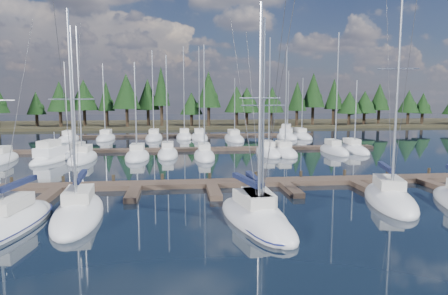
{
  "coord_description": "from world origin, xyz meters",
  "views": [
    {
      "loc": [
        -2.68,
        -14.26,
        7.28
      ],
      "look_at": [
        1.58,
        22.0,
        2.67
      ],
      "focal_mm": 32.0,
      "sensor_mm": 36.0,
      "label": 1
    }
  ],
  "objects": [
    {
      "name": "front_sailboat_4",
      "position": [
        2.1,
        8.24,
        0.27
      ],
      "size": [
        3.24,
        9.45,
        12.4
      ],
      "color": "silver",
      "rests_on": "ground"
    },
    {
      "name": "front_sailboat_5",
      "position": [
        11.92,
        11.25,
        0.3
      ],
      "size": [
        5.15,
        9.22,
        16.6
      ],
      "color": "silver",
      "rests_on": "ground"
    },
    {
      "name": "ground",
      "position": [
        0.0,
        30.0,
        0.0
      ],
      "size": [
        260.0,
        260.0,
        0.0
      ],
      "primitive_type": "plane",
      "color": "black",
      "rests_on": "ground"
    },
    {
      "name": "back_sailboat_rows",
      "position": [
        -0.04,
        45.52,
        0.27
      ],
      "size": [
        46.11,
        33.42,
        16.81
      ],
      "color": "silver",
      "rests_on": "ground"
    },
    {
      "name": "back_docks",
      "position": [
        0.0,
        49.58,
        0.2
      ],
      "size": [
        50.0,
        21.8,
        0.4
      ],
      "color": "#4B3B2F",
      "rests_on": "ground"
    },
    {
      "name": "main_dock",
      "position": [
        0.0,
        17.36,
        0.2
      ],
      "size": [
        44.0,
        6.13,
        0.9
      ],
      "color": "#4B3B2F",
      "rests_on": "ground"
    },
    {
      "name": "tree_line",
      "position": [
        -0.18,
        80.21,
        7.21
      ],
      "size": [
        187.63,
        11.66,
        13.79
      ],
      "color": "black",
      "rests_on": "far_shore"
    },
    {
      "name": "front_sailboat_3",
      "position": [
        1.77,
        7.9,
        0.28
      ],
      "size": [
        4.6,
        9.28,
        13.14
      ],
      "color": "silver",
      "rests_on": "ground"
    },
    {
      "name": "front_sailboat_2",
      "position": [
        -8.74,
        10.17,
        0.28
      ],
      "size": [
        3.58,
        9.23,
        13.03
      ],
      "color": "silver",
      "rests_on": "ground"
    },
    {
      "name": "front_sailboat_1",
      "position": [
        -12.26,
        8.43,
        0.27
      ],
      "size": [
        4.38,
        9.92,
        12.93
      ],
      "color": "silver",
      "rests_on": "ground"
    },
    {
      "name": "far_shore",
      "position": [
        0.0,
        90.0,
        0.3
      ],
      "size": [
        220.0,
        30.0,
        0.6
      ],
      "primitive_type": "cube",
      "color": "#312C1B",
      "rests_on": "ground"
    },
    {
      "name": "motor_yacht_right",
      "position": [
        16.87,
        55.64,
        0.46
      ],
      "size": [
        5.32,
        8.6,
        4.07
      ],
      "color": "silver",
      "rests_on": "ground"
    },
    {
      "name": "motor_yacht_left",
      "position": [
        -17.1,
        33.04,
        0.45
      ],
      "size": [
        4.39,
        8.38,
        3.98
      ],
      "color": "silver",
      "rests_on": "ground"
    }
  ]
}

